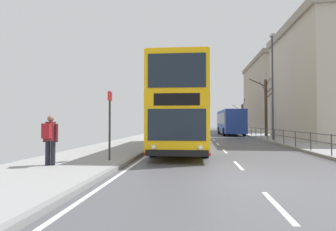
% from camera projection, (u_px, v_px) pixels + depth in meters
% --- Properties ---
extents(ground, '(15.80, 140.00, 0.20)m').
position_uv_depth(ground, '(227.00, 179.00, 7.32)').
color(ground, '#4E4E53').
extents(double_decker_bus_main, '(2.98, 11.60, 4.57)m').
position_uv_depth(double_decker_bus_main, '(181.00, 110.00, 15.65)').
color(double_decker_bus_main, '#F4B20F').
rests_on(double_decker_bus_main, ground).
extents(background_bus_far_lane, '(2.73, 9.55, 3.14)m').
position_uv_depth(background_bus_far_lane, '(230.00, 122.00, 33.65)').
color(background_bus_far_lane, navy).
rests_on(background_bus_far_lane, ground).
extents(pedestrian_railing_far_kerb, '(0.05, 28.00, 0.96)m').
position_uv_depth(pedestrian_railing_far_kerb, '(289.00, 135.00, 17.01)').
color(pedestrian_railing_far_kerb, '#2D3338').
rests_on(pedestrian_railing_far_kerb, ground).
extents(pedestrian_with_backpack, '(0.54, 0.53, 1.73)m').
position_uv_depth(pedestrian_with_backpack, '(50.00, 136.00, 9.00)').
color(pedestrian_with_backpack, black).
rests_on(pedestrian_with_backpack, ground).
extents(bus_stop_sign_near, '(0.08, 0.44, 2.72)m').
position_uv_depth(bus_stop_sign_near, '(110.00, 118.00, 10.33)').
color(bus_stop_sign_near, '#2D2D33').
rests_on(bus_stop_sign_near, ground).
extents(street_lamp_far_side, '(0.28, 0.60, 9.01)m').
position_uv_depth(street_lamp_far_side, '(272.00, 79.00, 22.13)').
color(street_lamp_far_side, '#38383D').
rests_on(street_lamp_far_side, ground).
extents(bare_tree_far_00, '(3.45, 1.24, 6.41)m').
position_uv_depth(bare_tree_far_00, '(266.00, 105.00, 28.37)').
color(bare_tree_far_00, '#423328').
rests_on(bare_tree_far_00, ground).
extents(bare_tree_far_01, '(2.82, 2.27, 5.50)m').
position_uv_depth(bare_tree_far_01, '(242.00, 117.00, 44.96)').
color(bare_tree_far_01, '#4C3D2D').
rests_on(bare_tree_far_01, ground).
extents(background_building_01, '(10.36, 17.61, 12.61)m').
position_uv_depth(background_building_01, '(281.00, 96.00, 46.40)').
color(background_building_01, gray).
rests_on(background_building_01, ground).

